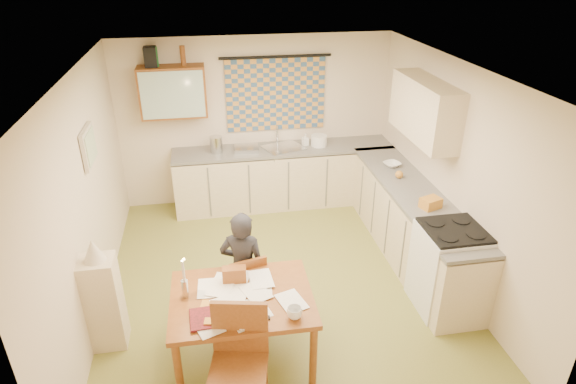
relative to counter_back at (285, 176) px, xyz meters
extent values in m
cube|color=olive|center=(-0.39, -1.95, -0.46)|extent=(4.00, 4.50, 0.02)
cube|color=white|center=(-0.39, -1.95, 2.06)|extent=(4.00, 4.50, 0.02)
cube|color=beige|center=(-0.39, 0.31, 0.80)|extent=(4.00, 0.02, 2.50)
cube|color=beige|center=(-0.39, -4.21, 0.80)|extent=(4.00, 0.02, 2.50)
cube|color=beige|center=(-2.40, -1.95, 0.80)|extent=(0.02, 4.50, 2.50)
cube|color=beige|center=(1.62, -1.95, 0.80)|extent=(0.02, 4.50, 2.50)
cube|color=#32547C|center=(-0.09, 0.27, 1.20)|extent=(1.45, 0.03, 1.05)
cylinder|color=black|center=(-0.09, 0.25, 1.75)|extent=(1.60, 0.04, 0.04)
cube|color=#633211|center=(-1.54, 0.13, 1.35)|extent=(0.90, 0.34, 0.70)
cube|color=#99B2A5|center=(-1.54, -0.04, 1.35)|extent=(0.84, 0.02, 0.64)
cube|color=#CEB790|center=(1.44, -1.40, 1.40)|extent=(0.34, 1.30, 0.70)
cube|color=beige|center=(-2.36, -1.55, 1.25)|extent=(0.04, 0.50, 0.40)
cube|color=silver|center=(-2.33, -1.55, 1.25)|extent=(0.01, 0.42, 0.32)
cube|color=#CEB790|center=(0.00, 0.00, -0.02)|extent=(3.30, 0.60, 0.86)
cube|color=#595755|center=(0.00, 0.00, 0.45)|extent=(3.30, 0.62, 0.04)
cube|color=#CEB790|center=(1.31, -1.67, -0.02)|extent=(0.60, 2.95, 0.86)
cube|color=#595755|center=(1.31, -1.67, 0.45)|extent=(0.62, 2.95, 0.04)
cube|color=white|center=(1.31, -2.69, 0.02)|extent=(0.63, 0.63, 0.95)
cube|color=black|center=(1.31, -2.69, 0.51)|extent=(0.60, 0.60, 0.03)
cube|color=silver|center=(-0.02, 0.00, 0.43)|extent=(0.67, 0.61, 0.10)
cylinder|color=silver|center=(-0.09, 0.18, 0.61)|extent=(0.04, 0.04, 0.28)
cube|color=silver|center=(-0.57, 0.00, 0.50)|extent=(0.37, 0.33, 0.06)
cylinder|color=silver|center=(-1.00, 0.00, 0.59)|extent=(0.23, 0.23, 0.24)
cylinder|color=white|center=(0.52, 0.00, 0.55)|extent=(0.24, 0.24, 0.16)
imported|color=white|center=(0.32, 0.05, 0.56)|extent=(0.13, 0.13, 0.18)
imported|color=white|center=(1.31, -0.92, 0.50)|extent=(0.35, 0.35, 0.05)
cube|color=#C37F29|center=(1.31, -2.11, 0.53)|extent=(0.26, 0.22, 0.12)
sphere|color=#C37F29|center=(1.26, -1.30, 0.52)|extent=(0.10, 0.10, 0.10)
cube|color=black|center=(-1.78, 0.13, 1.83)|extent=(0.16, 0.20, 0.26)
cylinder|color=#195926|center=(-1.71, 0.13, 1.83)|extent=(0.08, 0.08, 0.26)
cylinder|color=#633211|center=(-1.36, 0.13, 1.83)|extent=(0.07, 0.07, 0.26)
cube|color=brown|center=(-0.93, -3.10, 0.27)|extent=(1.30, 0.99, 0.05)
cube|color=brown|center=(-0.87, -2.51, -0.04)|extent=(0.46, 0.46, 0.04)
cube|color=brown|center=(-0.83, -2.68, 0.18)|extent=(0.38, 0.12, 0.42)
cube|color=brown|center=(-1.02, -3.72, 0.05)|extent=(0.55, 0.55, 0.04)
cube|color=brown|center=(-0.98, -3.51, 0.32)|extent=(0.46, 0.14, 0.51)
imported|color=black|center=(-0.87, -2.52, 0.19)|extent=(0.65, 0.58, 1.29)
cube|color=#CEB790|center=(-2.23, -2.64, 0.05)|extent=(0.32, 0.30, 0.99)
cone|color=beige|center=(-2.23, -2.64, 0.65)|extent=(0.20, 0.20, 0.22)
cube|color=brown|center=(-0.98, -2.87, 0.38)|extent=(0.23, 0.11, 0.16)
imported|color=white|center=(-0.51, -3.45, 0.35)|extent=(0.14, 0.14, 0.10)
imported|color=maroon|center=(-1.39, -3.35, 0.31)|extent=(0.24, 0.30, 0.03)
imported|color=#C37F29|center=(-1.31, -3.21, 0.31)|extent=(0.27, 0.30, 0.02)
cube|color=#C37F29|center=(-1.21, -3.41, 0.32)|extent=(0.13, 0.10, 0.04)
cube|color=black|center=(-0.79, -3.42, 0.31)|extent=(0.13, 0.05, 0.02)
cylinder|color=silver|center=(-1.42, -3.01, 0.39)|extent=(0.07, 0.07, 0.18)
cylinder|color=white|center=(-1.42, -3.02, 0.59)|extent=(0.03, 0.03, 0.22)
sphere|color=#FFCC66|center=(-1.40, -3.02, 0.71)|extent=(0.02, 0.02, 0.02)
cube|color=white|center=(-0.82, -3.28, 0.30)|extent=(0.28, 0.34, 0.00)
cube|color=white|center=(-0.74, -2.97, 0.30)|extent=(0.24, 0.32, 0.00)
cube|color=white|center=(-0.95, -3.39, 0.30)|extent=(0.30, 0.35, 0.00)
cube|color=white|center=(-1.22, -2.93, 0.30)|extent=(0.23, 0.31, 0.00)
cube|color=white|center=(-0.95, -2.84, 0.31)|extent=(0.30, 0.35, 0.00)
cube|color=white|center=(-0.50, -3.25, 0.31)|extent=(0.29, 0.35, 0.00)
cube|color=white|center=(-1.00, -3.13, 0.31)|extent=(0.29, 0.35, 0.00)
cube|color=white|center=(-1.24, -3.42, 0.31)|extent=(0.30, 0.35, 0.00)
cube|color=white|center=(-1.08, -2.88, 0.31)|extent=(0.29, 0.35, 0.00)
cube|color=white|center=(-0.80, -3.07, 0.31)|extent=(0.31, 0.35, 0.00)
cube|color=white|center=(-1.11, -2.94, 0.31)|extent=(0.31, 0.35, 0.00)
cube|color=white|center=(-1.08, -3.23, 0.32)|extent=(0.29, 0.35, 0.00)
cube|color=white|center=(-0.73, -2.89, 0.32)|extent=(0.23, 0.31, 0.00)
cube|color=white|center=(-0.96, -3.38, 0.32)|extent=(0.34, 0.36, 0.00)
camera|label=1|loc=(-1.12, -6.56, 3.10)|focal=30.00mm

